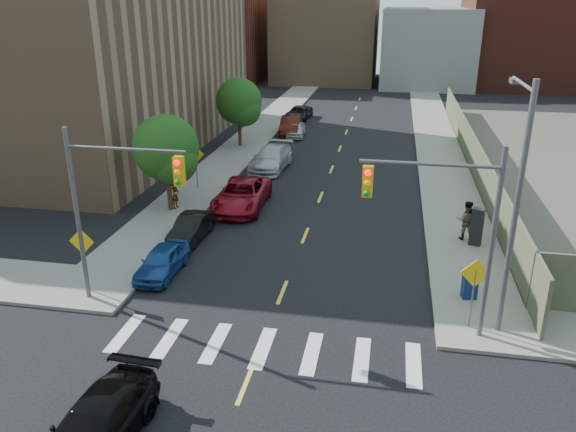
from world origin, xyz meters
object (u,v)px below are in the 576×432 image
at_px(parked_car_silver, 271,158).
at_px(payphone, 477,227).
at_px(parked_car_blue, 162,261).
at_px(black_sedan, 96,428).
at_px(parked_car_black, 191,228).
at_px(mailbox, 470,283).
at_px(pedestrian_west, 175,195).
at_px(parked_car_maroon, 291,126).
at_px(parked_car_white, 296,129).
at_px(parked_car_grey, 299,113).
at_px(pedestrian_east, 466,220).
at_px(parked_car_red, 242,195).

relative_size(parked_car_silver, payphone, 2.94).
relative_size(parked_car_blue, black_sedan, 0.77).
xyz_separation_m(parked_car_black, mailbox, (12.93, -3.81, 0.19)).
bearing_deg(parked_car_black, pedestrian_west, 123.44).
height_order(parked_car_black, parked_car_maroon, parked_car_maroon).
xyz_separation_m(parked_car_blue, parked_car_maroon, (0.67, 27.46, 0.16)).
relative_size(parked_car_white, parked_car_grey, 0.82).
bearing_deg(payphone, parked_car_blue, -140.45).
distance_m(parked_car_white, pedestrian_east, 24.00).
height_order(parked_car_maroon, pedestrian_east, pedestrian_east).
xyz_separation_m(parked_car_maroon, black_sedan, (1.58, -37.45, -0.09)).
distance_m(parked_car_maroon, mailbox, 30.02).
xyz_separation_m(parked_car_maroon, payphone, (13.08, -22.02, 0.29)).
distance_m(parked_car_maroon, parked_car_grey, 6.89).
bearing_deg(parked_car_white, parked_car_blue, -96.66).
bearing_deg(parked_car_red, black_sedan, -88.21).
bearing_deg(pedestrian_east, parked_car_silver, -34.35).
distance_m(parked_car_blue, parked_car_silver, 16.75).
height_order(parked_car_white, pedestrian_west, pedestrian_west).
xyz_separation_m(mailbox, payphone, (0.87, 5.40, 0.27)).
distance_m(parked_car_red, mailbox, 14.50).
xyz_separation_m(parked_car_maroon, pedestrian_west, (-2.99, -19.87, 0.14)).
bearing_deg(parked_car_silver, parked_car_maroon, 97.01).
bearing_deg(parked_car_white, parked_car_grey, 93.52).
distance_m(parked_car_black, parked_car_silver, 12.92).
bearing_deg(parked_car_blue, parked_car_grey, 90.52).
relative_size(payphone, pedestrian_west, 1.20).
height_order(black_sedan, pedestrian_east, pedestrian_east).
bearing_deg(parked_car_blue, pedestrian_east, 25.38).
xyz_separation_m(mailbox, pedestrian_west, (-15.20, 7.55, 0.12)).
height_order(mailbox, pedestrian_east, pedestrian_east).
relative_size(parked_car_silver, parked_car_grey, 1.21).
bearing_deg(parked_car_silver, parked_car_black, -91.87).
xyz_separation_m(black_sedan, pedestrian_east, (11.06, 16.03, 0.45)).
bearing_deg(black_sedan, parked_car_silver, 95.37).
relative_size(parked_car_silver, black_sedan, 1.14).
relative_size(parked_car_white, parked_car_maroon, 0.78).
bearing_deg(parked_car_grey, parked_car_blue, -86.93).
height_order(payphone, pedestrian_east, pedestrian_east).
height_order(parked_car_blue, pedestrian_east, pedestrian_east).
bearing_deg(parked_car_grey, parked_car_silver, -83.26).
bearing_deg(payphone, parked_car_maroon, 138.67).
height_order(payphone, pedestrian_west, payphone).
height_order(parked_car_blue, parked_car_grey, parked_car_grey).
xyz_separation_m(parked_car_maroon, mailbox, (12.21, -27.42, 0.02)).
height_order(parked_car_blue, mailbox, mailbox).
bearing_deg(payphone, parked_car_white, 138.30).
bearing_deg(parked_car_black, black_sedan, -78.34).
bearing_deg(parked_car_maroon, parked_car_grey, 89.00).
bearing_deg(parked_car_black, payphone, 8.82).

